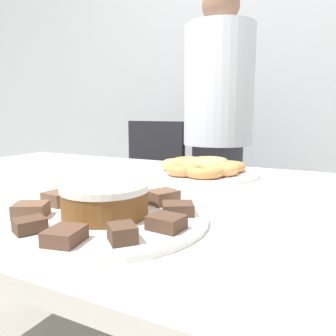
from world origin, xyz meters
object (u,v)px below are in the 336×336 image
(plate_donuts, at_px, (203,173))
(frosted_cake, at_px, (105,200))
(plate_cake, at_px, (106,218))
(person_standing, at_px, (218,135))
(office_chair_left, at_px, (140,204))

(plate_donuts, xyz_separation_m, frosted_cake, (0.01, -0.52, 0.03))
(plate_cake, xyz_separation_m, plate_donuts, (-0.01, 0.52, 0.00))
(person_standing, height_order, plate_donuts, person_standing)
(plate_donuts, bearing_deg, frosted_cake, -89.24)
(office_chair_left, bearing_deg, frosted_cake, -52.69)
(frosted_cake, bearing_deg, office_chair_left, 118.88)
(person_standing, xyz_separation_m, plate_cake, (0.19, -1.23, -0.08))
(person_standing, xyz_separation_m, plate_donuts, (0.19, -0.71, -0.08))
(plate_cake, distance_m, plate_donuts, 0.52)
(plate_cake, relative_size, frosted_cake, 2.38)
(plate_donuts, bearing_deg, plate_cake, -89.24)
(plate_cake, bearing_deg, plate_donuts, 90.76)
(office_chair_left, relative_size, plate_donuts, 2.52)
(plate_donuts, distance_m, frosted_cake, 0.52)
(office_chair_left, relative_size, plate_cake, 2.36)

